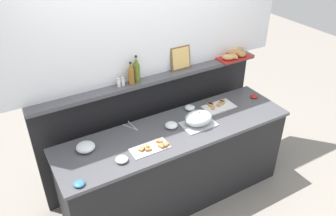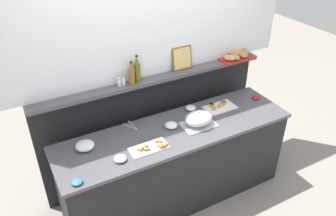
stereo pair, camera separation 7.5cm
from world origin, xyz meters
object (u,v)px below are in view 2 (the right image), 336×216
Objects in this scene: vinegar_bottle_amber at (132,74)px; serving_tongs at (132,126)px; sandwich_platter_front at (150,147)px; bread_basket at (237,54)px; serving_cloche at (199,119)px; condiment_bowl_cream at (77,182)px; condiment_bowl_dark at (256,98)px; framed_picture at (182,58)px; pepper_shaker at (123,81)px; olive_oil_bottle at (137,70)px; glass_bowl_large at (171,125)px; glass_bowl_medium at (191,108)px; sandwich_platter_rear at (219,107)px; glass_bowl_small at (85,146)px; glass_bowl_extra at (120,159)px; salt_shaker at (119,82)px.

serving_tongs is at bearing -121.40° from vinegar_bottle_amber.
sandwich_platter_front is 1.57m from bread_basket.
condiment_bowl_cream is at bearing -170.33° from serving_cloche.
condiment_bowl_dark is 0.98m from framed_picture.
serving_tongs is 0.46m from pepper_shaker.
serving_tongs is 0.68× the size of olive_oil_bottle.
serving_cloche is at bearing -43.42° from vinegar_bottle_amber.
bread_basket reaches higher than glass_bowl_large.
bread_basket is (1.07, 0.39, 0.40)m from glass_bowl_large.
glass_bowl_large is 0.40m from serving_tongs.
condiment_bowl_dark is at bearing -6.53° from serving_tongs.
glass_bowl_medium is at bearing -17.61° from vinegar_bottle_amber.
glass_bowl_large is 0.30× the size of bread_basket.
sandwich_platter_rear is 2.00× the size of glass_bowl_small.
serving_tongs is (0.70, 0.52, -0.01)m from condiment_bowl_cream.
sandwich_platter_rear is 0.64m from glass_bowl_large.
glass_bowl_extra is 0.45× the size of framed_picture.
condiment_bowl_cream is 0.87m from serving_tongs.
glass_bowl_large is at bearing -46.52° from salt_shaker.
vinegar_bottle_amber is (-1.35, 0.34, 0.47)m from condiment_bowl_dark.
sandwich_platter_front reaches higher than serving_tongs.
glass_bowl_medium is 0.77m from vinegar_bottle_amber.
glass_bowl_extra is 1.28m from framed_picture.
condiment_bowl_cream is 0.37× the size of framed_picture.
serving_tongs is 0.79× the size of vinegar_bottle_amber.
condiment_bowl_dark is 0.96× the size of pepper_shaker.
framed_picture is at bearing 15.74° from glass_bowl_small.
bread_basket is (2.11, 0.71, 0.40)m from condiment_bowl_cream.
olive_oil_bottle reaches higher than condiment_bowl_cream.
condiment_bowl_cream is at bearing -161.50° from bread_basket.
serving_tongs is (-0.60, 0.30, -0.07)m from serving_cloche.
sandwich_platter_front is at bearing 5.42° from glass_bowl_extra.
bread_basket is at bearing 9.03° from glass_bowl_small.
olive_oil_bottle reaches higher than glass_bowl_small.
serving_cloche is at bearing -37.78° from salt_shaker.
bread_basket is (1.31, 0.02, -0.07)m from vinegar_bottle_amber.
vinegar_bottle_amber reaches higher than serving_tongs.
framed_picture is (0.11, 0.52, 0.43)m from serving_cloche.
pepper_shaker reaches higher than glass_bowl_small.
glass_bowl_small is 1.54× the size of glass_bowl_extra.
glass_bowl_medium is (0.67, 0.38, 0.01)m from sandwich_platter_front.
glass_bowl_extra is 1.77m from condiment_bowl_dark.
sandwich_platter_front reaches higher than condiment_bowl_cream.
pepper_shaker is (-1.44, 0.35, 0.41)m from condiment_bowl_dark.
sandwich_platter_front is at bearing -170.94° from condiment_bowl_dark.
olive_oil_bottle is 0.18m from pepper_shaker.
serving_tongs is 0.45× the size of bread_basket.
bread_basket is (1.44, 0.00, -0.00)m from salt_shaker.
bread_basket is at bearing 15.40° from glass_bowl_medium.
sandwich_platter_front is 1.43× the size of framed_picture.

